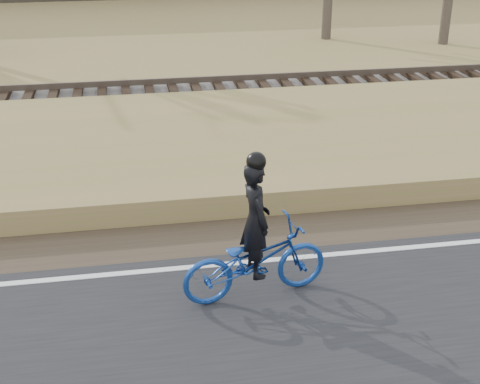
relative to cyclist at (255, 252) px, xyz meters
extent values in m
plane|color=#97774D|center=(-0.95, 0.68, -0.73)|extent=(120.00, 120.00, 0.00)
cube|color=silver|center=(-0.95, 0.88, -0.66)|extent=(120.00, 0.12, 0.01)
cube|color=#473A2B|center=(-0.95, 1.88, -0.71)|extent=(120.00, 1.60, 0.04)
cube|color=#97774D|center=(-0.95, 4.88, -0.51)|extent=(120.00, 5.00, 0.44)
cube|color=slate|center=(-0.95, 8.68, -0.50)|extent=(120.00, 3.00, 0.45)
cube|color=black|center=(-0.95, 8.68, -0.21)|extent=(120.00, 2.40, 0.14)
cube|color=brown|center=(-0.95, 7.96, -0.06)|extent=(120.00, 0.07, 0.15)
cube|color=brown|center=(-0.95, 9.40, -0.06)|extent=(120.00, 0.07, 0.15)
imported|color=navy|center=(0.00, 0.00, -0.13)|extent=(2.13, 1.02, 1.07)
imported|color=black|center=(0.00, 0.00, 0.49)|extent=(0.47, 0.64, 1.61)
sphere|color=black|center=(0.00, 0.00, 1.32)|extent=(0.26, 0.26, 0.26)
camera|label=1|loc=(-1.58, -7.73, 4.45)|focal=50.00mm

